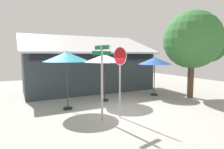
% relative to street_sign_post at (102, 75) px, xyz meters
% --- Properties ---
extents(ground_plane, '(28.00, 28.00, 0.10)m').
position_rel_street_sign_post_xyz_m(ground_plane, '(1.37, 0.91, -1.91)').
color(ground_plane, '#9E9B93').
extents(cafe_building, '(9.50, 4.53, 4.23)m').
position_rel_street_sign_post_xyz_m(cafe_building, '(1.87, 6.61, -0.31)').
color(cafe_building, '#333D42').
rests_on(cafe_building, ground).
extents(street_sign_post, '(0.89, 0.95, 3.02)m').
position_rel_street_sign_post_xyz_m(street_sign_post, '(0.00, 0.00, 0.00)').
color(street_sign_post, '#A8AAB2').
rests_on(street_sign_post, ground).
extents(stop_sign, '(0.20, 0.74, 2.97)m').
position_rel_street_sign_post_xyz_m(stop_sign, '(0.83, 0.03, 0.20)').
color(stop_sign, '#A8AAB2').
rests_on(stop_sign, ground).
extents(patio_umbrella_teal_left, '(2.21, 2.21, 2.85)m').
position_rel_street_sign_post_xyz_m(patio_umbrella_teal_left, '(-0.84, 2.20, 0.66)').
color(patio_umbrella_teal_left, black).
rests_on(patio_umbrella_teal_left, ground).
extents(patio_umbrella_ivory_center, '(2.29, 2.29, 2.74)m').
position_rel_street_sign_post_xyz_m(patio_umbrella_ivory_center, '(1.45, 2.92, 0.57)').
color(patio_umbrella_ivory_center, black).
rests_on(patio_umbrella_ivory_center, ground).
extents(patio_umbrella_royal_blue_right, '(2.15, 2.15, 2.56)m').
position_rel_street_sign_post_xyz_m(patio_umbrella_royal_blue_right, '(5.01, 2.86, 0.38)').
color(patio_umbrella_royal_blue_right, black).
rests_on(patio_umbrella_royal_blue_right, ground).
extents(shade_tree, '(3.72, 3.47, 5.30)m').
position_rel_street_sign_post_xyz_m(shade_tree, '(6.74, 1.25, 1.62)').
color(shade_tree, brown).
rests_on(shade_tree, ground).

